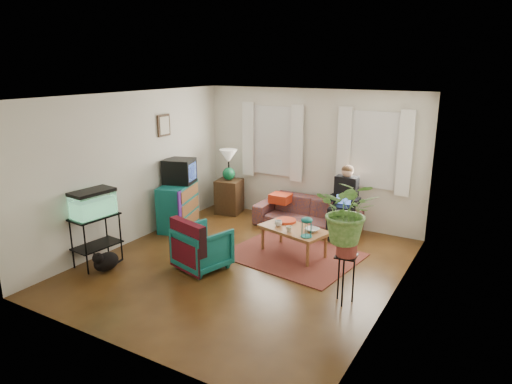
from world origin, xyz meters
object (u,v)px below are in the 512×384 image
Objects in this scene: coffee_table at (293,241)px; plant_stand at (345,279)px; armchair at (202,246)px; dresser at (178,206)px; side_table at (229,196)px; sofa at (307,209)px; aquarium_stand at (97,240)px.

coffee_table is 1.64× the size of plant_stand.
plant_stand is (2.25, 0.07, -0.03)m from armchair.
plant_stand is at bearing -34.34° from dresser.
armchair is at bearing -65.15° from side_table.
sofa is at bearing 118.80° from coffee_table.
armchair is at bearing 31.48° from aquarium_stand.
armchair is 0.66× the size of coffee_table.
coffee_table is (2.48, 1.89, -0.17)m from aquarium_stand.
aquarium_stand is (-0.35, -3.20, 0.04)m from side_table.
armchair is at bearing -115.40° from coffee_table.
aquarium_stand reaches higher than plant_stand.
side_table is at bearing 163.05° from coffee_table.
sofa reaches higher than plant_stand.
aquarium_stand is (-2.17, -3.14, 0.01)m from sofa.
sofa is 2.49× the size of aquarium_stand.
side_table is at bearing 57.70° from dresser.
side_table is 4.17m from plant_stand.
side_table is 2.50m from coffee_table.
sofa is 2.46m from dresser.
side_table is at bearing 89.53° from aquarium_stand.
sofa is 1.82m from side_table.
side_table is 0.65× the size of coffee_table.
armchair is (1.15, -2.48, 0.01)m from side_table.
sofa reaches higher than armchair.
coffee_table is (0.31, -1.25, -0.16)m from sofa.
sofa is 1.30m from coffee_table.
sofa is 2.83m from plant_stand.
coffee_table is at bearing 139.05° from plant_stand.
sofa is at bearing -2.02° from side_table.
plant_stand is at bearing -35.36° from side_table.
armchair is (-0.67, -2.41, -0.03)m from sofa.
side_table reaches higher than coffee_table.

